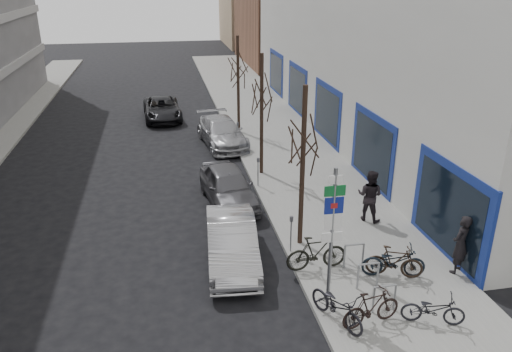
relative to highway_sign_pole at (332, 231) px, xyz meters
name	(u,v)px	position (x,y,z in m)	size (l,w,h in m)	color
ground	(241,321)	(-2.40, 0.01, -2.46)	(120.00, 120.00, 0.00)	black
sidewalk_east	(301,171)	(2.10, 10.01, -2.38)	(5.00, 70.00, 0.15)	slate
commercial_building	(484,40)	(14.60, 16.01, 2.54)	(20.00, 32.00, 10.00)	#B7B7B2
brick_building_far	(303,22)	(10.60, 40.01, 1.54)	(12.00, 14.00, 8.00)	brown
tan_building_far	(275,8)	(11.10, 55.01, 2.04)	(13.00, 12.00, 9.00)	#937A5B
highway_sign_pole	(332,231)	(0.00, 0.00, 0.00)	(0.55, 0.10, 4.20)	gray
bike_rack	(368,273)	(1.40, 0.61, -1.80)	(0.66, 2.26, 0.83)	gray
tree_near	(304,130)	(0.20, 3.51, 1.65)	(1.80, 1.80, 5.50)	black
tree_mid	(262,86)	(0.20, 10.01, 1.65)	(1.80, 1.80, 5.50)	black
tree_far	(238,62)	(0.20, 16.51, 1.65)	(1.80, 1.80, 5.50)	black
meter_front	(291,230)	(-0.25, 3.01, -1.54)	(0.10, 0.08, 1.27)	gray
meter_mid	(258,169)	(-0.25, 8.51, -1.54)	(0.10, 0.08, 1.27)	gray
meter_back	(238,132)	(-0.25, 14.01, -1.54)	(0.10, 0.08, 1.27)	gray
bike_near_left	(337,303)	(0.02, -0.67, -1.74)	(0.57, 1.88, 1.14)	black
bike_near_right	(371,308)	(0.84, -0.93, -1.79)	(0.51, 1.71, 1.04)	black
bike_mid_curb	(394,259)	(2.38, 1.05, -1.73)	(0.57, 1.89, 1.15)	black
bike_mid_inner	(316,252)	(0.24, 1.85, -1.73)	(0.57, 1.91, 1.16)	black
bike_far_curb	(434,307)	(2.43, -1.18, -1.82)	(0.49, 1.61, 0.98)	black
bike_far_inner	(394,261)	(2.39, 1.02, -1.79)	(0.50, 1.70, 1.03)	black
parked_car_front	(232,242)	(-2.19, 2.95, -1.74)	(1.52, 4.37, 1.44)	#B2B2B7
parked_car_mid	(228,186)	(-1.68, 7.36, -1.72)	(1.74, 4.34, 1.48)	#545358
parked_car_back	(222,132)	(-1.00, 14.69, -1.74)	(2.01, 4.93, 1.43)	#9E9FA3
lane_car	(162,109)	(-4.04, 20.54, -1.80)	(2.20, 4.77, 1.33)	black
pedestrian_near	(460,244)	(4.40, 0.90, -1.37)	(0.68, 0.45, 1.88)	black
pedestrian_far	(370,195)	(3.12, 4.67, -1.33)	(0.72, 0.49, 1.96)	black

